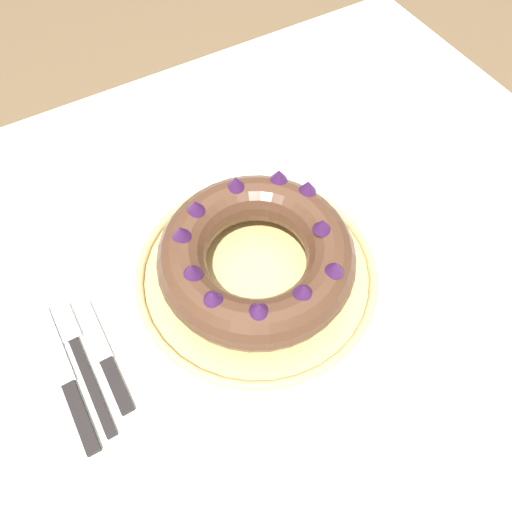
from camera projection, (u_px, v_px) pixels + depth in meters
name	position (u px, v px, depth m)	size (l,w,h in m)	color
ground_plane	(260.00, 413.00, 1.30)	(8.00, 8.00, 0.00)	brown
dining_table	(263.00, 305.00, 0.78)	(1.15, 0.94, 0.72)	silver
serving_dish	(256.00, 272.00, 0.68)	(0.33, 0.33, 0.02)	tan
bundt_cake	(256.00, 255.00, 0.65)	(0.26, 0.26, 0.08)	#4C2D1E
fork	(81.00, 357.00, 0.62)	(0.02, 0.19, 0.01)	black
serving_knife	(69.00, 387.00, 0.60)	(0.02, 0.21, 0.01)	black
cake_knife	(107.00, 362.00, 0.62)	(0.02, 0.17, 0.01)	black
napkin	(410.00, 184.00, 0.78)	(0.15, 0.11, 0.00)	white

